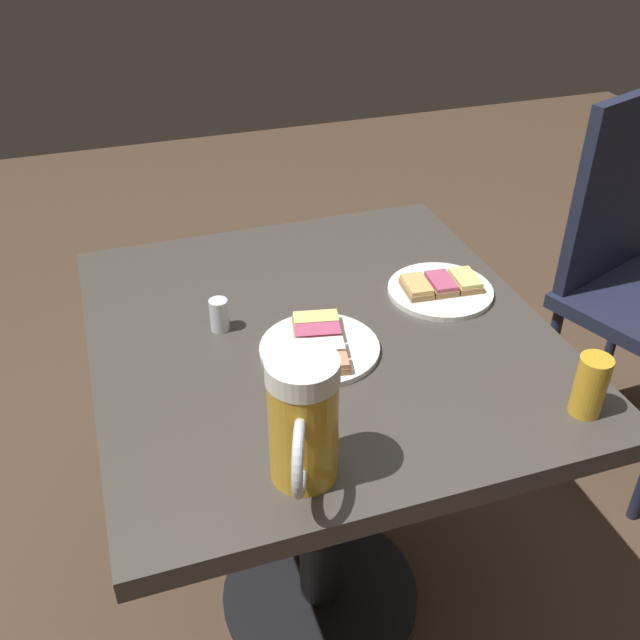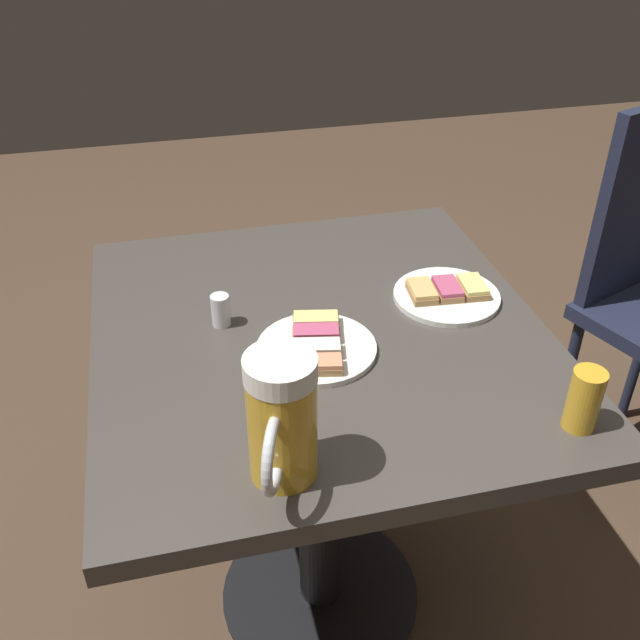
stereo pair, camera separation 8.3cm
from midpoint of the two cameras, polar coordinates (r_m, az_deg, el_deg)
name	(u,v)px [view 1 (the left image)]	position (r m, az deg, el deg)	size (l,w,h in m)	color
ground_plane	(320,593)	(1.76, -1.43, -20.76)	(6.00, 6.00, 0.00)	#4C3828
cafe_table	(320,397)	(1.33, -1.79, -6.11)	(0.76, 0.81, 0.74)	black
plate_near	(320,346)	(1.18, -2.04, -2.09)	(0.20, 0.20, 0.03)	white
plate_far	(440,288)	(1.34, 7.73, 2.44)	(0.19, 0.19, 0.03)	white
beer_mug	(303,422)	(0.92, -3.96, -8.12)	(0.09, 0.15, 0.19)	gold
beer_glass_small	(590,386)	(1.10, 18.51, -4.97)	(0.05, 0.05, 0.10)	gold
salt_shaker	(219,315)	(1.24, -9.84, 0.36)	(0.03, 0.03, 0.06)	silver
cafe_chair	(638,270)	(1.90, 22.66, 3.62)	(0.49, 0.49, 0.97)	#1E2338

